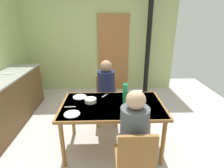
{
  "coord_description": "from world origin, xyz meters",
  "views": [
    {
      "loc": [
        0.24,
        -2.29,
        1.87
      ],
      "look_at": [
        0.31,
        0.07,
        0.99
      ],
      "focal_mm": 28.07,
      "sensor_mm": 36.0,
      "label": 1
    }
  ],
  "objects_px": {
    "dining_table": "(112,109)",
    "chair_near_diner": "(135,159)",
    "person_near_diner": "(134,128)",
    "kitchen_counter": "(5,102)",
    "chair_far_diner": "(106,97)",
    "water_bottle_green_near": "(125,93)",
    "person_far_diner": "(106,85)",
    "serving_bowl_center": "(91,100)"
  },
  "relations": [
    {
      "from": "person_near_diner",
      "to": "serving_bowl_center",
      "type": "xyz_separation_m",
      "value": [
        -0.52,
        0.73,
        -0.02
      ]
    },
    {
      "from": "chair_near_diner",
      "to": "person_near_diner",
      "type": "height_order",
      "value": "person_near_diner"
    },
    {
      "from": "kitchen_counter",
      "to": "person_near_diner",
      "type": "bearing_deg",
      "value": -32.51
    },
    {
      "from": "person_far_diner",
      "to": "person_near_diner",
      "type": "bearing_deg",
      "value": 102.86
    },
    {
      "from": "kitchen_counter",
      "to": "person_near_diner",
      "type": "distance_m",
      "value": 2.56
    },
    {
      "from": "kitchen_counter",
      "to": "chair_near_diner",
      "type": "height_order",
      "value": "kitchen_counter"
    },
    {
      "from": "serving_bowl_center",
      "to": "person_far_diner",
      "type": "bearing_deg",
      "value": 68.26
    },
    {
      "from": "person_near_diner",
      "to": "water_bottle_green_near",
      "type": "xyz_separation_m",
      "value": [
        -0.02,
        0.71,
        0.1
      ]
    },
    {
      "from": "chair_far_diner",
      "to": "serving_bowl_center",
      "type": "height_order",
      "value": "chair_far_diner"
    },
    {
      "from": "chair_far_diner",
      "to": "water_bottle_green_near",
      "type": "relative_size",
      "value": 2.77
    },
    {
      "from": "dining_table",
      "to": "serving_bowl_center",
      "type": "height_order",
      "value": "serving_bowl_center"
    },
    {
      "from": "chair_near_diner",
      "to": "person_near_diner",
      "type": "relative_size",
      "value": 1.13
    },
    {
      "from": "chair_near_diner",
      "to": "dining_table",
      "type": "bearing_deg",
      "value": 104.94
    },
    {
      "from": "person_far_diner",
      "to": "dining_table",
      "type": "bearing_deg",
      "value": 97.6
    },
    {
      "from": "kitchen_counter",
      "to": "chair_far_diner",
      "type": "relative_size",
      "value": 2.48
    },
    {
      "from": "kitchen_counter",
      "to": "person_near_diner",
      "type": "height_order",
      "value": "person_near_diner"
    },
    {
      "from": "chair_far_diner",
      "to": "person_far_diner",
      "type": "relative_size",
      "value": 1.13
    },
    {
      "from": "kitchen_counter",
      "to": "person_near_diner",
      "type": "xyz_separation_m",
      "value": [
        2.14,
        -1.36,
        0.33
      ]
    },
    {
      "from": "chair_far_diner",
      "to": "person_near_diner",
      "type": "bearing_deg",
      "value": 101.67
    },
    {
      "from": "dining_table",
      "to": "person_far_diner",
      "type": "relative_size",
      "value": 1.87
    },
    {
      "from": "chair_far_diner",
      "to": "serving_bowl_center",
      "type": "xyz_separation_m",
      "value": [
        -0.23,
        -0.7,
        0.27
      ]
    },
    {
      "from": "chair_near_diner",
      "to": "serving_bowl_center",
      "type": "height_order",
      "value": "chair_near_diner"
    },
    {
      "from": "kitchen_counter",
      "to": "serving_bowl_center",
      "type": "relative_size",
      "value": 12.68
    },
    {
      "from": "chair_near_diner",
      "to": "water_bottle_green_near",
      "type": "bearing_deg",
      "value": 91.64
    },
    {
      "from": "dining_table",
      "to": "person_near_diner",
      "type": "distance_m",
      "value": 0.69
    },
    {
      "from": "dining_table",
      "to": "person_near_diner",
      "type": "height_order",
      "value": "person_near_diner"
    },
    {
      "from": "person_near_diner",
      "to": "person_far_diner",
      "type": "distance_m",
      "value": 1.33
    },
    {
      "from": "person_near_diner",
      "to": "water_bottle_green_near",
      "type": "bearing_deg",
      "value": 91.96
    },
    {
      "from": "chair_near_diner",
      "to": "person_far_diner",
      "type": "distance_m",
      "value": 1.49
    },
    {
      "from": "chair_far_diner",
      "to": "person_near_diner",
      "type": "xyz_separation_m",
      "value": [
        0.3,
        -1.43,
        0.28
      ]
    },
    {
      "from": "chair_near_diner",
      "to": "chair_far_diner",
      "type": "relative_size",
      "value": 1.0
    },
    {
      "from": "kitchen_counter",
      "to": "dining_table",
      "type": "relative_size",
      "value": 1.5
    },
    {
      "from": "chair_near_diner",
      "to": "water_bottle_green_near",
      "type": "height_order",
      "value": "water_bottle_green_near"
    },
    {
      "from": "dining_table",
      "to": "chair_near_diner",
      "type": "bearing_deg",
      "value": -75.06
    },
    {
      "from": "chair_near_diner",
      "to": "person_far_diner",
      "type": "xyz_separation_m",
      "value": [
        -0.3,
        1.43,
        0.28
      ]
    },
    {
      "from": "kitchen_counter",
      "to": "serving_bowl_center",
      "type": "bearing_deg",
      "value": -21.38
    },
    {
      "from": "dining_table",
      "to": "chair_far_diner",
      "type": "relative_size",
      "value": 1.66
    },
    {
      "from": "kitchen_counter",
      "to": "water_bottle_green_near",
      "type": "bearing_deg",
      "value": -17.26
    },
    {
      "from": "chair_near_diner",
      "to": "chair_far_diner",
      "type": "bearing_deg",
      "value": 100.68
    },
    {
      "from": "chair_near_diner",
      "to": "chair_far_diner",
      "type": "xyz_separation_m",
      "value": [
        -0.3,
        1.57,
        0.0
      ]
    },
    {
      "from": "person_far_diner",
      "to": "chair_far_diner",
      "type": "bearing_deg",
      "value": -90.0
    },
    {
      "from": "kitchen_counter",
      "to": "dining_table",
      "type": "bearing_deg",
      "value": -20.35
    }
  ]
}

